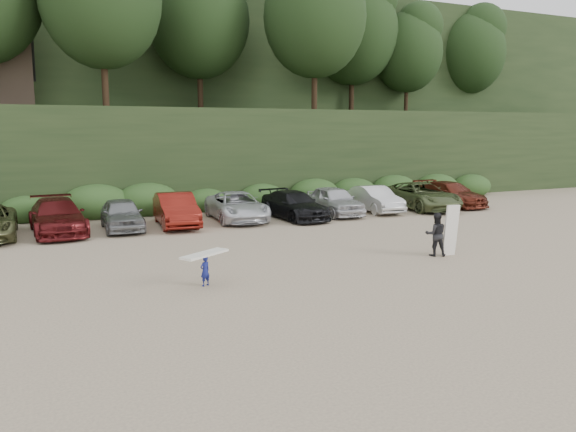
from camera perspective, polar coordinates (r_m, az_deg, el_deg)
name	(u,v)px	position (r m, az deg, el deg)	size (l,w,h in m)	color
ground	(299,266)	(19.68, 1.17, -5.13)	(120.00, 120.00, 0.00)	tan
hillside_backdrop	(125,56)	(54.16, -16.18, 15.34)	(90.00, 41.50, 28.00)	black
parked_cars	(214,208)	(28.74, -7.54, 0.80)	(33.98, 6.19, 1.63)	#B0AFB5
child_surfer	(205,264)	(17.30, -8.45, -4.80)	(1.70, 1.32, 1.03)	navy
adult_surfer	(437,234)	(21.86, 14.92, -1.78)	(1.29, 0.90, 1.95)	black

